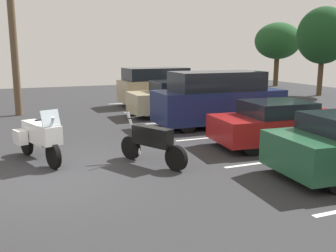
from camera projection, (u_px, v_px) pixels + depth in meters
ground at (49, 180)px, 8.57m from camera, size 44.00×44.00×0.10m
motorcycle_touring at (40, 136)px, 9.66m from camera, size 2.21×1.14×1.42m
motorcycle_third at (152, 142)px, 9.46m from camera, size 1.97×1.09×1.25m
parking_stripes at (245, 134)px, 12.97m from camera, size 18.11×5.13×0.01m
car_tan at (161, 86)px, 19.72m from camera, size 2.03×4.51×1.92m
car_champagne at (182, 98)px, 16.78m from camera, size 1.89×4.70×1.50m
car_navy at (218, 99)px, 14.29m from camera, size 1.91×4.86×2.03m
car_red at (282, 124)px, 11.38m from camera, size 2.09×4.35×1.34m
utility_pole at (13, 29)px, 16.06m from camera, size 1.48×1.22×7.09m
tree_right at (323, 36)px, 23.34m from camera, size 3.17×3.17×5.40m
tree_center at (278, 41)px, 29.58m from camera, size 3.51×3.51×4.89m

